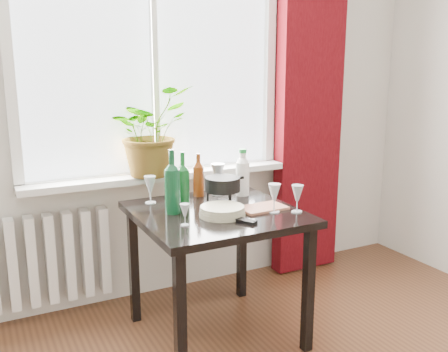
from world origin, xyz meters
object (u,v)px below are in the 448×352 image
wineglass_back_left (150,189)px  fondue_pot (223,190)px  wineglass_back_center (218,179)px  wine_bottle_left (172,181)px  wineglass_front_left (185,215)px  potted_plant (150,131)px  wine_bottle_right (183,179)px  bottle_amber (198,174)px  cleaning_bottle (243,172)px  cutting_board (262,208)px  table (216,227)px  wineglass_front_right (274,198)px  plate_stack (222,211)px  wineglass_far_right (297,198)px  radiator (41,260)px  tv_remote (243,220)px

wineglass_back_left → fondue_pot: wineglass_back_left is taller
wineglass_back_center → fondue_pot: size_ratio=0.87×
wine_bottle_left → fondue_pot: size_ratio=1.53×
wineglass_back_center → wineglass_front_left: bearing=-131.5°
potted_plant → wine_bottle_right: size_ratio=1.74×
wine_bottle_left → bottle_amber: (0.27, 0.26, -0.04)m
potted_plant → bottle_amber: bearing=-46.3°
cleaning_bottle → cutting_board: (-0.05, -0.31, -0.14)m
table → fondue_pot: bearing=48.2°
cleaning_bottle → table: bearing=-142.6°
wineglass_front_right → wineglass_front_left: bearing=179.4°
wine_bottle_left → wine_bottle_right: 0.13m
cleaning_bottle → wineglass_back_center: cleaning_bottle is taller
cutting_board → plate_stack: bearing=-176.8°
wineglass_front_right → wineglass_front_left: (-0.51, 0.01, -0.02)m
wineglass_far_right → cutting_board: (-0.13, 0.13, -0.07)m
wineglass_front_right → cutting_board: wineglass_front_right is taller
bottle_amber → wineglass_far_right: bottle_amber is taller
potted_plant → wineglass_back_center: (0.33, -0.26, -0.28)m
table → wineglass_front_left: bearing=-146.4°
potted_plant → cleaning_bottle: size_ratio=1.91×
potted_plant → wine_bottle_right: potted_plant is taller
fondue_pot → wineglass_back_left: bearing=143.7°
fondue_pot → potted_plant: bearing=113.0°
wine_bottle_right → bottle_amber: wine_bottle_right is taller
wineglass_back_center → wineglass_front_left: 0.61m
table → wineglass_front_left: 0.34m
wineglass_back_center → fondue_pot: bearing=-108.4°
wineglass_front_left → plate_stack: 0.24m
wine_bottle_right → plate_stack: wine_bottle_right is taller
fondue_pot → cutting_board: (0.15, -0.20, -0.07)m
cleaning_bottle → wineglass_far_right: 0.46m
table → fondue_pot: size_ratio=3.72×
table → potted_plant: bearing=107.8°
bottle_amber → wineglass_front_right: (0.22, -0.50, -0.05)m
radiator → wineglass_front_right: 1.44m
wine_bottle_left → fondue_pot: bearing=7.3°
wineglass_back_center → wineglass_back_left: wineglass_back_center is taller
wineglass_front_right → cleaning_bottle: bearing=86.6°
wineglass_front_left → potted_plant: bearing=84.2°
wineglass_front_right → wineglass_far_right: wineglass_front_right is taller
bottle_amber → wineglass_front_right: bottle_amber is taller
bottle_amber → wineglass_front_left: bearing=-120.8°
wineglass_back_center → wineglass_front_left: wineglass_back_center is taller
bottle_amber → tv_remote: size_ratio=1.75×
table → plate_stack: plate_stack is taller
potted_plant → fondue_pot: (0.27, -0.45, -0.30)m
wineglass_back_left → wineglass_front_left: bearing=-87.6°
wineglass_front_right → wineglass_back_center: bearing=103.0°
plate_stack → wine_bottle_right: bearing=114.5°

